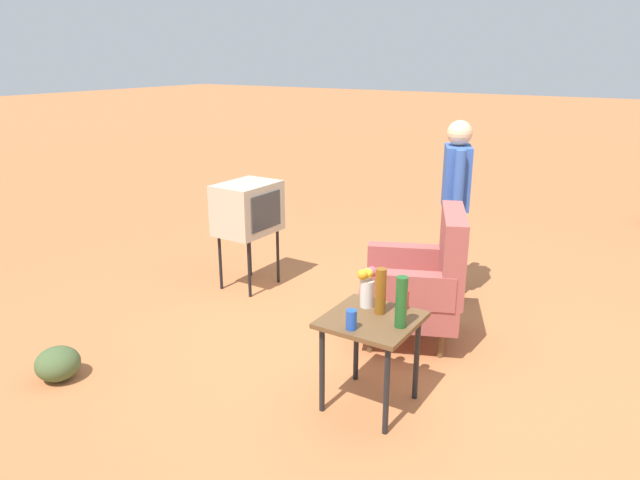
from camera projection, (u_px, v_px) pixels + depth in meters
ground_plane at (404, 341)px, 4.64m from camera, size 60.00×60.00×0.00m
armchair at (421, 281)px, 4.54m from camera, size 1.00×1.01×1.06m
side_table at (371, 331)px, 3.66m from camera, size 0.56×0.56×0.62m
tv_on_stand at (248, 209)px, 5.53m from camera, size 0.61×0.46×1.03m
person_standing at (455, 199)px, 5.24m from camera, size 0.53×0.35×1.64m
soda_can_red at (404, 299)px, 3.75m from camera, size 0.07×0.07×0.12m
soda_can_blue at (351, 320)px, 3.46m from camera, size 0.07×0.07×0.12m
bottle_wine_green at (401, 302)px, 3.46m from camera, size 0.07×0.07×0.32m
bottle_tall_amber at (381, 291)px, 3.65m from camera, size 0.07×0.07×0.30m
flower_vase at (367, 285)px, 3.75m from camera, size 0.15×0.10×0.27m
shrub_near at (58, 364)px, 4.08m from camera, size 0.31×0.31×0.24m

